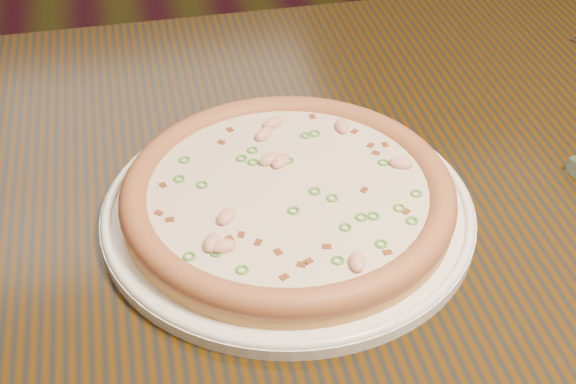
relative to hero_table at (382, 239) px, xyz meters
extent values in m
plane|color=black|center=(-0.15, 0.67, -0.65)|extent=(9.00, 9.00, 0.00)
cube|color=black|center=(0.00, 0.00, 0.08)|extent=(1.20, 0.80, 0.04)
cylinder|color=white|center=(-0.12, -0.05, 0.10)|extent=(0.36, 0.36, 0.01)
torus|color=white|center=(-0.12, -0.05, 0.11)|extent=(0.36, 0.36, 0.01)
cylinder|color=tan|center=(-0.12, -0.05, 0.12)|extent=(0.32, 0.32, 0.02)
torus|color=#BD6F3E|center=(-0.12, -0.05, 0.13)|extent=(0.32, 0.32, 0.03)
cylinder|color=#F5DAC6|center=(-0.12, -0.05, 0.13)|extent=(0.27, 0.27, 0.00)
ellipsoid|color=#F2B29E|center=(-0.11, 0.06, 0.14)|extent=(0.03, 0.02, 0.01)
ellipsoid|color=#F2B29E|center=(-0.20, -0.12, 0.14)|extent=(0.02, 0.03, 0.01)
ellipsoid|color=#F2B29E|center=(-0.13, 0.04, 0.14)|extent=(0.03, 0.03, 0.01)
ellipsoid|color=#F2B29E|center=(0.00, -0.04, 0.14)|extent=(0.03, 0.02, 0.01)
ellipsoid|color=#F2B29E|center=(-0.19, -0.12, 0.14)|extent=(0.02, 0.02, 0.01)
ellipsoid|color=#F2B29E|center=(-0.13, 0.00, 0.14)|extent=(0.03, 0.02, 0.01)
ellipsoid|color=#F2B29E|center=(-0.12, -0.01, 0.14)|extent=(0.03, 0.03, 0.01)
ellipsoid|color=#F2B29E|center=(-0.04, 0.04, 0.14)|extent=(0.02, 0.02, 0.01)
ellipsoid|color=#F2B29E|center=(-0.08, -0.17, 0.14)|extent=(0.02, 0.03, 0.01)
ellipsoid|color=#F2B29E|center=(-0.18, -0.08, 0.14)|extent=(0.03, 0.03, 0.01)
cube|color=maroon|center=(-0.03, 0.03, 0.13)|extent=(0.01, 0.01, 0.00)
cube|color=maroon|center=(-0.01, 0.00, 0.13)|extent=(0.01, 0.01, 0.00)
cube|color=maroon|center=(-0.18, -0.11, 0.13)|extent=(0.01, 0.01, 0.00)
cube|color=maroon|center=(-0.19, -0.11, 0.13)|extent=(0.01, 0.01, 0.00)
cube|color=maroon|center=(-0.24, -0.07, 0.13)|extent=(0.01, 0.01, 0.00)
cube|color=maroon|center=(-0.16, -0.12, 0.13)|extent=(0.01, 0.01, 0.00)
cube|color=maroon|center=(-0.12, -0.15, 0.13)|extent=(0.01, 0.01, 0.00)
cube|color=maroon|center=(-0.05, -0.16, 0.13)|extent=(0.01, 0.01, 0.00)
cube|color=maroon|center=(-0.05, -0.07, 0.13)|extent=(0.01, 0.01, 0.00)
cube|color=maroon|center=(-0.24, -0.02, 0.13)|extent=(0.01, 0.01, 0.00)
cube|color=maroon|center=(-0.13, -0.16, 0.13)|extent=(0.01, 0.01, 0.00)
cube|color=maroon|center=(-0.02, -0.11, 0.13)|extent=(0.01, 0.01, 0.00)
cube|color=maroon|center=(-0.15, -0.14, 0.13)|extent=(0.01, 0.01, 0.00)
cube|color=maroon|center=(-0.10, -0.14, 0.13)|extent=(0.01, 0.01, 0.00)
cube|color=maroon|center=(-0.17, 0.04, 0.13)|extent=(0.01, 0.01, 0.00)
cube|color=maroon|center=(-0.16, 0.06, 0.13)|extent=(0.01, 0.01, 0.00)
cube|color=maroon|center=(-0.24, -0.06, 0.13)|extent=(0.01, 0.01, 0.00)
cube|color=maroon|center=(-0.02, -0.01, 0.13)|extent=(0.01, 0.01, 0.00)
cube|color=maroon|center=(-0.07, 0.07, 0.13)|extent=(0.01, 0.01, 0.00)
cube|color=maroon|center=(-0.15, -0.17, 0.13)|extent=(0.01, 0.01, 0.00)
cube|color=maroon|center=(-0.02, 0.00, 0.13)|extent=(0.01, 0.01, 0.00)
torus|color=#498F2F|center=(-0.22, -0.01, 0.13)|extent=(0.02, 0.02, 0.00)
torus|color=#498F2F|center=(-0.16, 0.01, 0.13)|extent=(0.01, 0.01, 0.00)
torus|color=#498F2F|center=(-0.08, -0.12, 0.13)|extent=(0.02, 0.02, 0.00)
torus|color=#498F2F|center=(-0.11, -0.01, 0.13)|extent=(0.02, 0.02, 0.00)
torus|color=#498F2F|center=(-0.22, -0.13, 0.13)|extent=(0.01, 0.01, 0.00)
torus|color=#498F2F|center=(-0.10, -0.16, 0.13)|extent=(0.01, 0.01, 0.00)
torus|color=#498F2F|center=(-0.03, -0.10, 0.13)|extent=(0.01, 0.01, 0.00)
torus|color=#498F2F|center=(-0.06, -0.11, 0.13)|extent=(0.01, 0.01, 0.00)
torus|color=#498F2F|center=(-0.02, -0.03, 0.13)|extent=(0.02, 0.02, 0.00)
torus|color=#498F2F|center=(-0.18, -0.15, 0.13)|extent=(0.02, 0.02, 0.00)
torus|color=#498F2F|center=(-0.20, -0.13, 0.13)|extent=(0.02, 0.02, 0.00)
torus|color=#498F2F|center=(-0.12, -0.08, 0.13)|extent=(0.01, 0.01, 0.00)
torus|color=#498F2F|center=(-0.07, 0.03, 0.13)|extent=(0.02, 0.02, 0.00)
torus|color=#498F2F|center=(-0.10, -0.06, 0.13)|extent=(0.02, 0.02, 0.00)
torus|color=#498F2F|center=(-0.08, -0.07, 0.13)|extent=(0.01, 0.01, 0.00)
torus|color=#498F2F|center=(-0.14, 0.02, 0.13)|extent=(0.01, 0.01, 0.00)
torus|color=#498F2F|center=(-0.02, -0.12, 0.13)|extent=(0.01, 0.01, 0.00)
torus|color=#498F2F|center=(-0.21, 0.02, 0.13)|extent=(0.02, 0.02, 0.00)
torus|color=#498F2F|center=(-0.15, 0.00, 0.13)|extent=(0.02, 0.02, 0.00)
torus|color=#498F2F|center=(-0.20, -0.03, 0.13)|extent=(0.01, 0.01, 0.00)
torus|color=#498F2F|center=(-0.05, -0.11, 0.13)|extent=(0.02, 0.02, 0.00)
torus|color=#498F2F|center=(0.00, -0.08, 0.13)|extent=(0.01, 0.01, 0.00)
torus|color=#498F2F|center=(-0.08, 0.03, 0.13)|extent=(0.01, 0.01, 0.00)
torus|color=#498F2F|center=(-0.06, -0.15, 0.13)|extent=(0.02, 0.02, 0.00)
camera|label=1|loc=(-0.25, -0.64, 0.61)|focal=50.00mm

